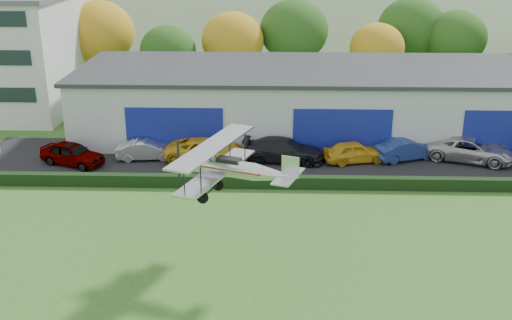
{
  "coord_description": "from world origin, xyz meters",
  "views": [
    {
      "loc": [
        0.19,
        -20.13,
        15.5
      ],
      "look_at": [
        -0.78,
        10.45,
        4.04
      ],
      "focal_mm": 43.4,
      "sensor_mm": 36.0,
      "label": 1
    }
  ],
  "objects_px": {
    "car_2": "(207,151)",
    "car_4": "(355,152)",
    "hangar": "(335,100)",
    "car_5": "(406,149)",
    "car_1": "(146,150)",
    "car_6": "(470,149)",
    "car_3": "(284,150)",
    "biplane": "(230,167)",
    "car_0": "(72,154)"
  },
  "relations": [
    {
      "from": "car_2",
      "to": "car_5",
      "type": "relative_size",
      "value": 1.27
    },
    {
      "from": "car_5",
      "to": "car_0",
      "type": "bearing_deg",
      "value": 71.83
    },
    {
      "from": "hangar",
      "to": "car_5",
      "type": "bearing_deg",
      "value": -54.89
    },
    {
      "from": "car_4",
      "to": "car_5",
      "type": "bearing_deg",
      "value": -94.38
    },
    {
      "from": "hangar",
      "to": "car_5",
      "type": "xyz_separation_m",
      "value": [
        4.52,
        -6.43,
        -1.85
      ]
    },
    {
      "from": "car_0",
      "to": "car_6",
      "type": "distance_m",
      "value": 27.95
    },
    {
      "from": "car_1",
      "to": "car_2",
      "type": "height_order",
      "value": "car_2"
    },
    {
      "from": "car_3",
      "to": "biplane",
      "type": "xyz_separation_m",
      "value": [
        -2.7,
        -14.35,
        4.26
      ]
    },
    {
      "from": "car_0",
      "to": "car_1",
      "type": "height_order",
      "value": "car_0"
    },
    {
      "from": "car_6",
      "to": "car_4",
      "type": "bearing_deg",
      "value": 113.72
    },
    {
      "from": "car_5",
      "to": "biplane",
      "type": "xyz_separation_m",
      "value": [
        -11.37,
        -14.95,
        4.33
      ]
    },
    {
      "from": "biplane",
      "to": "car_3",
      "type": "bearing_deg",
      "value": 100.12
    },
    {
      "from": "car_1",
      "to": "car_5",
      "type": "relative_size",
      "value": 0.91
    },
    {
      "from": "car_5",
      "to": "car_6",
      "type": "bearing_deg",
      "value": -113.31
    },
    {
      "from": "car_6",
      "to": "car_2",
      "type": "bearing_deg",
      "value": 112.5
    },
    {
      "from": "car_0",
      "to": "car_2",
      "type": "distance_m",
      "value": 9.36
    },
    {
      "from": "car_0",
      "to": "car_4",
      "type": "relative_size",
      "value": 1.06
    },
    {
      "from": "car_0",
      "to": "biplane",
      "type": "distance_m",
      "value": 18.39
    },
    {
      "from": "car_3",
      "to": "hangar",
      "type": "bearing_deg",
      "value": -22.65
    },
    {
      "from": "car_3",
      "to": "car_4",
      "type": "height_order",
      "value": "car_3"
    },
    {
      "from": "car_1",
      "to": "car_3",
      "type": "relative_size",
      "value": 0.74
    },
    {
      "from": "car_2",
      "to": "car_3",
      "type": "bearing_deg",
      "value": -79.11
    },
    {
      "from": "car_0",
      "to": "car_5",
      "type": "bearing_deg",
      "value": -63.63
    },
    {
      "from": "hangar",
      "to": "car_0",
      "type": "distance_m",
      "value": 20.64
    },
    {
      "from": "car_1",
      "to": "biplane",
      "type": "height_order",
      "value": "biplane"
    },
    {
      "from": "car_0",
      "to": "car_1",
      "type": "distance_m",
      "value": 5.1
    },
    {
      "from": "hangar",
      "to": "car_2",
      "type": "distance_m",
      "value": 12.17
    },
    {
      "from": "car_2",
      "to": "car_5",
      "type": "bearing_deg",
      "value": -78.63
    },
    {
      "from": "hangar",
      "to": "car_4",
      "type": "bearing_deg",
      "value": -83.23
    },
    {
      "from": "car_3",
      "to": "car_5",
      "type": "bearing_deg",
      "value": -78.13
    },
    {
      "from": "car_1",
      "to": "car_5",
      "type": "distance_m",
      "value": 18.45
    },
    {
      "from": "car_1",
      "to": "car_2",
      "type": "bearing_deg",
      "value": -101.91
    },
    {
      "from": "car_3",
      "to": "car_1",
      "type": "bearing_deg",
      "value": 97.4
    },
    {
      "from": "car_0",
      "to": "car_5",
      "type": "distance_m",
      "value": 23.46
    },
    {
      "from": "car_3",
      "to": "car_5",
      "type": "relative_size",
      "value": 1.24
    },
    {
      "from": "hangar",
      "to": "car_1",
      "type": "height_order",
      "value": "hangar"
    },
    {
      "from": "car_2",
      "to": "car_4",
      "type": "relative_size",
      "value": 1.32
    },
    {
      "from": "car_4",
      "to": "car_6",
      "type": "bearing_deg",
      "value": -100.08
    },
    {
      "from": "car_1",
      "to": "car_6",
      "type": "relative_size",
      "value": 0.7
    },
    {
      "from": "car_2",
      "to": "car_4",
      "type": "height_order",
      "value": "car_2"
    },
    {
      "from": "car_2",
      "to": "car_5",
      "type": "distance_m",
      "value": 14.1
    },
    {
      "from": "car_3",
      "to": "car_6",
      "type": "relative_size",
      "value": 0.95
    },
    {
      "from": "car_3",
      "to": "biplane",
      "type": "height_order",
      "value": "biplane"
    },
    {
      "from": "car_2",
      "to": "car_6",
      "type": "relative_size",
      "value": 0.97
    },
    {
      "from": "car_4",
      "to": "car_6",
      "type": "distance_m",
      "value": 8.2
    },
    {
      "from": "hangar",
      "to": "biplane",
      "type": "distance_m",
      "value": 22.58
    },
    {
      "from": "car_3",
      "to": "car_4",
      "type": "distance_m",
      "value": 4.98
    },
    {
      "from": "hangar",
      "to": "car_2",
      "type": "relative_size",
      "value": 6.98
    },
    {
      "from": "car_2",
      "to": "car_6",
      "type": "bearing_deg",
      "value": -79.74
    },
    {
      "from": "car_1",
      "to": "biplane",
      "type": "xyz_separation_m",
      "value": [
        7.08,
        -14.43,
        4.4
      ]
    }
  ]
}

